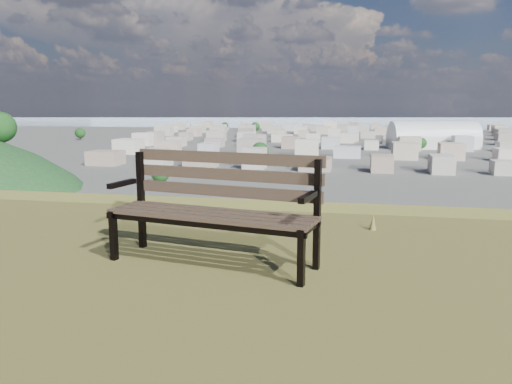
# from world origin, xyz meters

# --- Properties ---
(park_bench) EXTENTS (1.91, 0.93, 0.96)m
(park_bench) POSITION_xyz_m (1.00, 1.77, 25.54)
(park_bench) COLOR #473A29
(park_bench) RESTS_ON hilltop_mesa
(arena) EXTENTS (54.77, 32.58, 21.62)m
(arena) POSITION_xyz_m (48.61, 316.16, 5.10)
(arena) COLOR silver
(arena) RESTS_ON ground
(city_blocks) EXTENTS (395.00, 361.00, 7.00)m
(city_blocks) POSITION_xyz_m (0.00, 394.44, 3.50)
(city_blocks) COLOR silver
(city_blocks) RESTS_ON ground
(city_trees) EXTENTS (406.52, 387.20, 9.98)m
(city_trees) POSITION_xyz_m (-26.39, 319.00, 4.83)
(city_trees) COLOR #372A1B
(city_trees) RESTS_ON ground
(bay_water) EXTENTS (2400.00, 700.00, 0.12)m
(bay_water) POSITION_xyz_m (0.00, 900.00, 0.00)
(bay_water) COLOR #96AFBF
(bay_water) RESTS_ON ground
(far_hills) EXTENTS (2050.00, 340.00, 60.00)m
(far_hills) POSITION_xyz_m (-60.92, 1402.93, 25.47)
(far_hills) COLOR #A5B5CC
(far_hills) RESTS_ON ground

